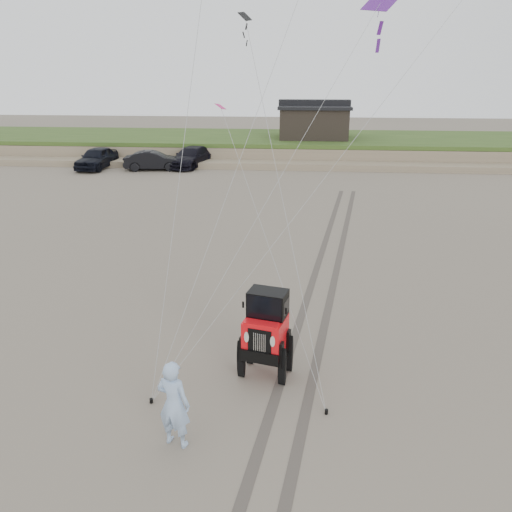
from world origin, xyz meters
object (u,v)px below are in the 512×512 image
(truck_b, at_px, (153,161))
(truck_c, at_px, (191,157))
(truck_a, at_px, (97,158))
(man, at_px, (174,404))
(jeep, at_px, (265,343))
(cabin, at_px, (314,121))

(truck_b, relative_size, truck_c, 0.84)
(truck_a, relative_size, truck_c, 0.91)
(truck_a, bearing_deg, man, -61.97)
(truck_b, relative_size, jeep, 0.93)
(truck_a, relative_size, truck_b, 1.09)
(cabin, distance_m, man, 38.85)
(truck_c, bearing_deg, jeep, -58.83)
(truck_b, xyz_separation_m, truck_c, (2.71, 1.75, 0.04))
(cabin, relative_size, jeep, 1.29)
(truck_a, relative_size, man, 2.50)
(truck_b, distance_m, truck_c, 3.23)
(truck_c, xyz_separation_m, man, (6.57, -32.45, 0.20))
(jeep, xyz_separation_m, man, (-1.70, -2.76, 0.08))
(cabin, distance_m, jeep, 35.98)
(cabin, relative_size, truck_c, 1.16)
(truck_c, bearing_deg, truck_a, -153.27)
(jeep, relative_size, man, 2.48)
(truck_a, distance_m, jeep, 32.32)
(truck_a, height_order, truck_c, truck_a)
(cabin, relative_size, truck_a, 1.27)
(cabin, bearing_deg, jeep, -92.91)
(cabin, distance_m, truck_b, 15.26)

